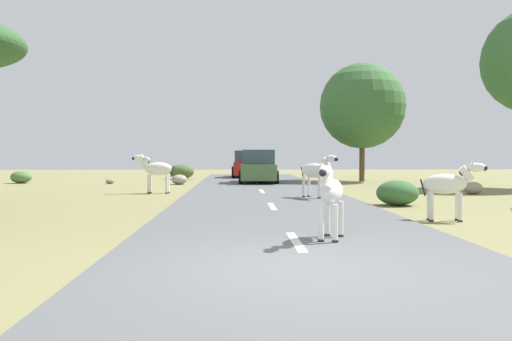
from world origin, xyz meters
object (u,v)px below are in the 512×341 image
zebra_3 (316,171)px  zebra_0 (331,193)px  tree_3 (362,106)px  rock_0 (473,188)px  car_0 (259,168)px  car_1 (247,165)px  bush_0 (21,177)px  rock_2 (110,181)px  rock_3 (179,180)px  bush_1 (182,172)px  bush_2 (397,193)px  zebra_2 (156,169)px  zebra_1 (448,185)px

zebra_3 → zebra_0: bearing=41.3°
tree_3 → rock_0: (2.06, -9.41, -4.06)m
car_0 → car_1: (-0.48, 6.47, 0.00)m
bush_0 → zebra_3: bearing=-35.7°
rock_2 → rock_3: rock_3 is taller
tree_3 → bush_1: (-10.60, 3.18, -3.84)m
rock_3 → tree_3: bearing=13.8°
bush_0 → bush_1: bearing=28.0°
zebra_3 → car_0: bearing=-122.2°
bush_0 → bush_1: size_ratio=0.72×
zebra_0 → rock_2: zebra_0 is taller
rock_3 → bush_2: bearing=-54.9°
zebra_2 → rock_2: 7.65m
zebra_0 → car_0: bearing=-68.7°
car_0 → rock_2: car_0 is taller
tree_3 → bush_0: bearing=-176.5°
zebra_3 → bush_2: size_ratio=1.20×
car_0 → rock_2: (-7.85, -0.03, -0.72)m
bush_0 → bush_2: (16.45, -12.54, 0.06)m
car_1 → rock_3: (-3.65, -7.21, -0.60)m
car_1 → rock_2: size_ratio=9.67×
bush_2 → zebra_2: bearing=147.7°
car_1 → bush_1: car_1 is taller
rock_0 → rock_3: 14.01m
zebra_0 → rock_2: (-8.33, 18.34, -0.76)m
tree_3 → rock_2: tree_3 is taller
zebra_0 → bush_2: bearing=-96.8°
zebra_0 → zebra_1: (3.28, 2.80, -0.03)m
zebra_0 → rock_2: 20.16m
bush_2 → rock_0: (4.32, 4.26, -0.14)m
rock_3 → zebra_0: bearing=-75.3°
zebra_1 → bush_2: 3.69m
rock_0 → bush_1: bearing=135.1°
zebra_3 → bush_0: 17.62m
car_1 → tree_3: bearing=-36.3°
rock_3 → rock_0: bearing=-29.6°
rock_0 → rock_2: (-15.89, 7.62, -0.12)m
bush_0 → car_0: bearing=-2.8°
bush_0 → bush_2: bearing=-37.3°
car_1 → bush_2: (4.20, -18.39, -0.46)m
zebra_2 → rock_0: zebra_2 is taller
rock_2 → bush_0: bearing=172.3°
car_0 → rock_2: 7.88m
tree_3 → rock_2: 14.56m
car_0 → bush_1: car_0 is taller
bush_0 → rock_3: 8.70m
car_1 → rock_3: size_ratio=4.94×
tree_3 → rock_0: size_ratio=8.96×
bush_0 → bush_2: 20.68m
car_1 → rock_3: bearing=-117.1°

